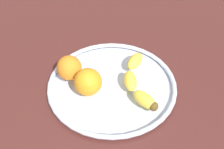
{
  "coord_description": "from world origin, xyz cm",
  "views": [
    {
      "loc": [
        51.42,
        10.11,
        56.2
      ],
      "look_at": [
        0.0,
        0.0,
        4.8
      ],
      "focal_mm": 45.87,
      "sensor_mm": 36.0,
      "label": 1
    }
  ],
  "objects_px": {
    "fruit_bowl": "(112,85)",
    "orange_back_right": "(88,82)",
    "banana": "(137,80)",
    "orange_center": "(69,68)"
  },
  "relations": [
    {
      "from": "fruit_bowl",
      "to": "orange_back_right",
      "type": "bearing_deg",
      "value": -51.0
    },
    {
      "from": "fruit_bowl",
      "to": "orange_back_right",
      "type": "distance_m",
      "value": 0.08
    },
    {
      "from": "orange_back_right",
      "to": "orange_center",
      "type": "bearing_deg",
      "value": -124.68
    },
    {
      "from": "banana",
      "to": "orange_center",
      "type": "relative_size",
      "value": 3.1
    },
    {
      "from": "banana",
      "to": "orange_center",
      "type": "bearing_deg",
      "value": -105.73
    },
    {
      "from": "banana",
      "to": "orange_back_right",
      "type": "xyz_separation_m",
      "value": [
        0.05,
        -0.12,
        0.02
      ]
    },
    {
      "from": "orange_center",
      "to": "fruit_bowl",
      "type": "bearing_deg",
      "value": 89.83
    },
    {
      "from": "fruit_bowl",
      "to": "orange_center",
      "type": "height_order",
      "value": "orange_center"
    },
    {
      "from": "fruit_bowl",
      "to": "orange_center",
      "type": "xyz_separation_m",
      "value": [
        -0.0,
        -0.11,
        0.04
      ]
    },
    {
      "from": "orange_center",
      "to": "banana",
      "type": "bearing_deg",
      "value": 91.39
    }
  ]
}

